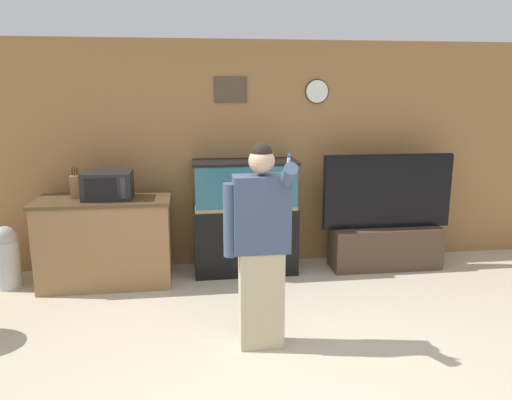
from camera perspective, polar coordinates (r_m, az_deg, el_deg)
ground_plane at (r=3.88m, az=3.85°, el=-19.61°), size 18.00×18.00×0.00m
wall_back_paneled at (r=5.86m, az=-0.95°, el=5.16°), size 10.00×0.08×2.60m
counter_island at (r=5.59m, az=-16.76°, el=-4.49°), size 1.40×0.68×0.94m
microwave at (r=5.42m, az=-16.61°, el=1.64°), size 0.50×0.38×0.28m
knife_block at (r=5.55m, az=-19.90°, el=1.53°), size 0.10×0.11×0.35m
aquarium_on_stand at (r=5.65m, az=-1.27°, el=-1.94°), size 1.16×0.50×1.29m
tv_on_stand at (r=6.02m, az=14.59°, el=-3.88°), size 1.53×0.40×1.34m
person_standing at (r=3.94m, az=0.50°, el=-5.08°), size 0.53×0.40×1.67m
trash_bin at (r=5.88m, az=-26.61°, el=-5.78°), size 0.26×0.26×0.67m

